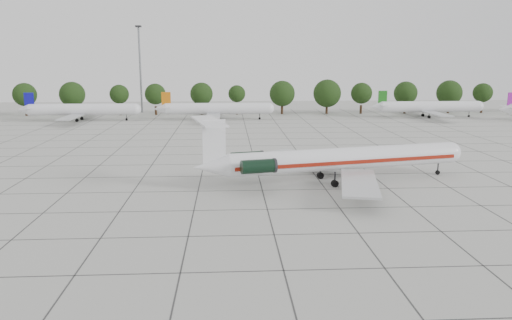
% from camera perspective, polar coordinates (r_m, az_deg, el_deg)
% --- Properties ---
extents(ground, '(260.00, 260.00, 0.00)m').
position_cam_1_polar(ground, '(62.37, 0.73, -3.48)').
color(ground, '#B3B3AB').
rests_on(ground, ground).
extents(apron_joints, '(170.00, 170.00, 0.02)m').
position_cam_1_polar(apron_joints, '(76.92, -0.05, -0.57)').
color(apron_joints, '#383838').
rests_on(apron_joints, ground).
extents(main_airliner, '(37.61, 29.17, 8.92)m').
position_cam_1_polar(main_airliner, '(66.32, 8.66, 0.09)').
color(main_airliner, silver).
rests_on(main_airliner, ground).
extents(ground_crew, '(0.76, 0.56, 1.93)m').
position_cam_1_polar(ground_crew, '(64.12, 12.35, -2.44)').
color(ground_crew, '#BA870A').
rests_on(ground_crew, ground).
extents(bg_airliner_b, '(28.24, 27.20, 7.40)m').
position_cam_1_polar(bg_airliner_b, '(138.28, -19.28, 5.44)').
color(bg_airliner_b, silver).
rests_on(bg_airliner_b, ground).
extents(bg_airliner_c, '(28.24, 27.20, 7.40)m').
position_cam_1_polar(bg_airliner_c, '(133.25, -4.50, 5.85)').
color(bg_airliner_c, silver).
rests_on(bg_airliner_c, ground).
extents(bg_airliner_d, '(28.24, 27.20, 7.40)m').
position_cam_1_polar(bg_airliner_d, '(146.29, 19.20, 5.75)').
color(bg_airliner_d, silver).
rests_on(bg_airliner_d, ground).
extents(tree_line, '(249.86, 8.44, 10.22)m').
position_cam_1_polar(tree_line, '(145.62, -6.25, 7.52)').
color(tree_line, '#332114').
rests_on(tree_line, ground).
extents(floodlight_mast, '(1.60, 1.60, 25.45)m').
position_cam_1_polar(floodlight_mast, '(154.25, -13.11, 10.60)').
color(floodlight_mast, slate).
rests_on(floodlight_mast, ground).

